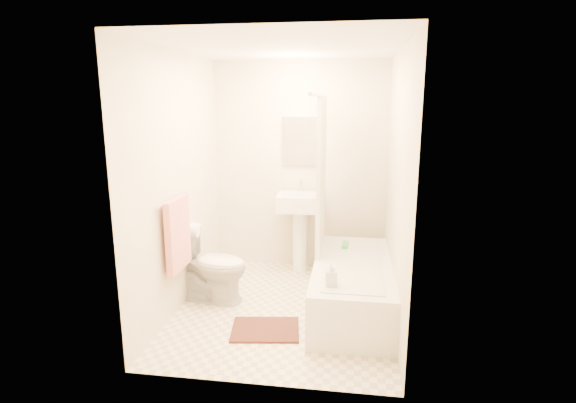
# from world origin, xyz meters

# --- Properties ---
(floor) EXTENTS (2.40, 2.40, 0.00)m
(floor) POSITION_xyz_m (0.00, 0.00, 0.00)
(floor) COLOR beige
(floor) RESTS_ON ground
(ceiling) EXTENTS (2.40, 2.40, 0.00)m
(ceiling) POSITION_xyz_m (0.00, 0.00, 2.40)
(ceiling) COLOR white
(ceiling) RESTS_ON ground
(wall_back) EXTENTS (2.00, 0.02, 2.40)m
(wall_back) POSITION_xyz_m (0.00, 1.20, 1.20)
(wall_back) COLOR beige
(wall_back) RESTS_ON ground
(wall_left) EXTENTS (0.02, 2.40, 2.40)m
(wall_left) POSITION_xyz_m (-1.00, 0.00, 1.20)
(wall_left) COLOR beige
(wall_left) RESTS_ON ground
(wall_right) EXTENTS (0.02, 2.40, 2.40)m
(wall_right) POSITION_xyz_m (1.00, 0.00, 1.20)
(wall_right) COLOR beige
(wall_right) RESTS_ON ground
(mirror) EXTENTS (0.40, 0.03, 0.55)m
(mirror) POSITION_xyz_m (0.00, 1.18, 1.50)
(mirror) COLOR white
(mirror) RESTS_ON wall_back
(curtain_rod) EXTENTS (0.03, 1.70, 0.03)m
(curtain_rod) POSITION_xyz_m (0.30, 0.10, 2.00)
(curtain_rod) COLOR silver
(curtain_rod) RESTS_ON wall_back
(shower_curtain) EXTENTS (0.04, 0.80, 1.55)m
(shower_curtain) POSITION_xyz_m (0.30, 0.50, 1.22)
(shower_curtain) COLOR silver
(shower_curtain) RESTS_ON curtain_rod
(towel_bar) EXTENTS (0.02, 0.60, 0.02)m
(towel_bar) POSITION_xyz_m (-0.96, -0.25, 1.10)
(towel_bar) COLOR silver
(towel_bar) RESTS_ON wall_left
(towel) EXTENTS (0.06, 0.45, 0.66)m
(towel) POSITION_xyz_m (-0.93, -0.25, 0.78)
(towel) COLOR #CC7266
(towel) RESTS_ON towel_bar
(toilet_paper) EXTENTS (0.11, 0.12, 0.12)m
(toilet_paper) POSITION_xyz_m (-0.93, 0.12, 0.70)
(toilet_paper) COLOR white
(toilet_paper) RESTS_ON wall_left
(toilet) EXTENTS (0.80, 0.53, 0.73)m
(toilet) POSITION_xyz_m (-0.75, 0.10, 0.36)
(toilet) COLOR white
(toilet) RESTS_ON floor
(sink) EXTENTS (0.54, 0.44, 1.01)m
(sink) POSITION_xyz_m (0.03, 0.98, 0.50)
(sink) COLOR white
(sink) RESTS_ON floor
(bathtub) EXTENTS (0.72, 1.65, 0.46)m
(bathtub) POSITION_xyz_m (0.64, 0.09, 0.23)
(bathtub) COLOR white
(bathtub) RESTS_ON floor
(bath_mat) EXTENTS (0.64, 0.51, 0.02)m
(bath_mat) POSITION_xyz_m (-0.10, -0.45, 0.01)
(bath_mat) COLOR #491E19
(bath_mat) RESTS_ON floor
(soap_bottle) EXTENTS (0.10, 0.10, 0.20)m
(soap_bottle) POSITION_xyz_m (0.46, -0.48, 0.56)
(soap_bottle) COLOR silver
(soap_bottle) RESTS_ON bathtub
(scrub_brush) EXTENTS (0.07, 0.20, 0.04)m
(scrub_brush) POSITION_xyz_m (0.56, 0.55, 0.48)
(scrub_brush) COLOR #43AB57
(scrub_brush) RESTS_ON bathtub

